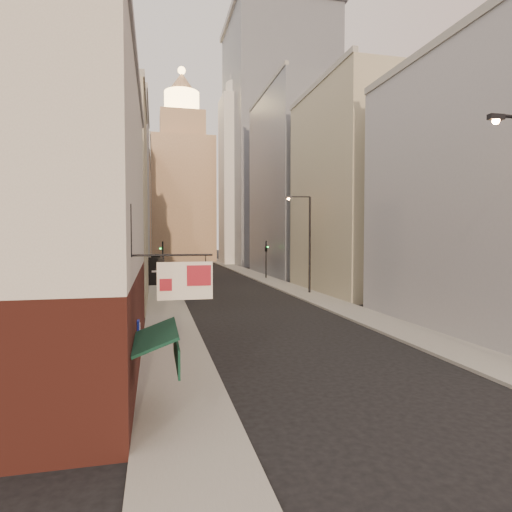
{
  "coord_description": "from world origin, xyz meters",
  "views": [
    {
      "loc": [
        -7.33,
        -9.49,
        5.4
      ],
      "look_at": [
        -0.73,
        18.46,
        4.17
      ],
      "focal_mm": 30.0,
      "sensor_mm": 36.0,
      "label": 1
    }
  ],
  "objects_px": {
    "traffic_light_right": "(266,250)",
    "clock_tower": "(182,185)",
    "streetlamp_mid": "(307,238)",
    "white_tower": "(240,174)",
    "traffic_light_left": "(163,254)"
  },
  "relations": [
    {
      "from": "white_tower",
      "to": "traffic_light_left",
      "type": "relative_size",
      "value": 8.3
    },
    {
      "from": "traffic_light_right",
      "to": "streetlamp_mid",
      "type": "bearing_deg",
      "value": 110.57
    },
    {
      "from": "white_tower",
      "to": "streetlamp_mid",
      "type": "distance_m",
      "value": 50.69
    },
    {
      "from": "clock_tower",
      "to": "traffic_light_left",
      "type": "height_order",
      "value": "clock_tower"
    },
    {
      "from": "traffic_light_right",
      "to": "clock_tower",
      "type": "bearing_deg",
      "value": -60.1
    },
    {
      "from": "clock_tower",
      "to": "white_tower",
      "type": "height_order",
      "value": "clock_tower"
    },
    {
      "from": "clock_tower",
      "to": "streetlamp_mid",
      "type": "height_order",
      "value": "clock_tower"
    },
    {
      "from": "streetlamp_mid",
      "to": "traffic_light_left",
      "type": "relative_size",
      "value": 1.87
    },
    {
      "from": "clock_tower",
      "to": "traffic_light_right",
      "type": "bearing_deg",
      "value": -80.61
    },
    {
      "from": "clock_tower",
      "to": "white_tower",
      "type": "xyz_separation_m",
      "value": [
        11.0,
        -14.0,
        0.97
      ]
    },
    {
      "from": "white_tower",
      "to": "streetlamp_mid",
      "type": "height_order",
      "value": "white_tower"
    },
    {
      "from": "streetlamp_mid",
      "to": "traffic_light_right",
      "type": "height_order",
      "value": "streetlamp_mid"
    },
    {
      "from": "white_tower",
      "to": "traffic_light_right",
      "type": "relative_size",
      "value": 8.3
    },
    {
      "from": "white_tower",
      "to": "traffic_light_right",
      "type": "xyz_separation_m",
      "value": [
        -3.18,
        -33.31,
        -14.79
      ]
    },
    {
      "from": "traffic_light_right",
      "to": "white_tower",
      "type": "bearing_deg",
      "value": -74.94
    }
  ]
}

